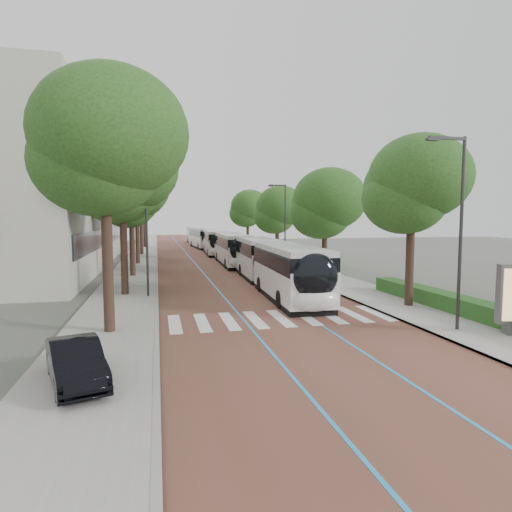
{
  "coord_description": "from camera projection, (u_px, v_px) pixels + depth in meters",
  "views": [
    {
      "loc": [
        -5.51,
        -18.37,
        4.78
      ],
      "look_at": [
        0.65,
        8.16,
        2.4
      ],
      "focal_mm": 30.0,
      "sensor_mm": 36.0,
      "label": 1
    }
  ],
  "objects": [
    {
      "name": "streetlight_far",
      "position": [
        283.0,
        218.0,
        41.9
      ],
      "size": [
        1.82,
        0.2,
        8.0
      ],
      "color": "#2A2A2C",
      "rests_on": "sidewalk_right"
    },
    {
      "name": "kerb_left",
      "position": [
        157.0,
        254.0,
        57.03
      ],
      "size": [
        0.2,
        140.0,
        0.14
      ],
      "primitive_type": "cube",
      "color": "gray",
      "rests_on": "ground"
    },
    {
      "name": "kerb_right",
      "position": [
        239.0,
        253.0,
        59.55
      ],
      "size": [
        0.2,
        140.0,
        0.14
      ],
      "primitive_type": "cube",
      "color": "gray",
      "rests_on": "ground"
    },
    {
      "name": "lamp_post_left",
      "position": [
        147.0,
        230.0,
        25.51
      ],
      "size": [
        0.14,
        0.14,
        8.0
      ],
      "primitive_type": "cylinder",
      "color": "#2A2A2C",
      "rests_on": "sidewalk_left"
    },
    {
      "name": "streetlight_near",
      "position": [
        458.0,
        218.0,
        17.64
      ],
      "size": [
        1.82,
        0.2,
        8.0
      ],
      "color": "#2A2A2C",
      "rests_on": "sidewalk_right"
    },
    {
      "name": "zebra_crossing",
      "position": [
        281.0,
        318.0,
        20.49
      ],
      "size": [
        10.55,
        3.6,
        0.01
      ],
      "color": "silver",
      "rests_on": "ground"
    },
    {
      "name": "bus_queued_3",
      "position": [
        195.0,
        235.0,
        82.34
      ],
      "size": [
        2.59,
        12.41,
        3.2
      ],
      "rotation": [
        0.0,
        0.0,
        -0.0
      ],
      "color": "silver",
      "rests_on": "ground"
    },
    {
      "name": "bus_queued_0",
      "position": [
        233.0,
        249.0,
        44.06
      ],
      "size": [
        2.88,
        12.46,
        3.2
      ],
      "rotation": [
        0.0,
        0.0,
        -0.03
      ],
      "color": "silver",
      "rests_on": "ground"
    },
    {
      "name": "sidewalk_right",
      "position": [
        252.0,
        252.0,
        59.98
      ],
      "size": [
        4.0,
        140.0,
        0.12
      ],
      "primitive_type": "cube",
      "color": "gray",
      "rests_on": "ground"
    },
    {
      "name": "sidewalk_left",
      "position": [
        142.0,
        254.0,
        56.6
      ],
      "size": [
        4.0,
        140.0,
        0.12
      ],
      "primitive_type": "cube",
      "color": "gray",
      "rests_on": "ground"
    },
    {
      "name": "ground",
      "position": [
        283.0,
        324.0,
        19.48
      ],
      "size": [
        160.0,
        160.0,
        0.0
      ],
      "primitive_type": "plane",
      "color": "#51544C",
      "rests_on": "ground"
    },
    {
      "name": "office_building",
      "position": [
        9.0,
        196.0,
        41.66
      ],
      "size": [
        18.11,
        40.0,
        14.0
      ],
      "color": "#A8A69C",
      "rests_on": "ground"
    },
    {
      "name": "hedge",
      "position": [
        456.0,
        304.0,
        21.48
      ],
      "size": [
        1.2,
        14.0,
        0.8
      ],
      "primitive_type": "cube",
      "color": "#184618",
      "rests_on": "sidewalk_right"
    },
    {
      "name": "lead_bus",
      "position": [
        275.0,
        266.0,
        28.79
      ],
      "size": [
        3.21,
        18.48,
        3.2
      ],
      "rotation": [
        0.0,
        0.0,
        -0.04
      ],
      "color": "black",
      "rests_on": "ground"
    },
    {
      "name": "parked_car",
      "position": [
        76.0,
        362.0,
        12.08
      ],
      "size": [
        2.36,
        3.99,
        1.24
      ],
      "primitive_type": "imported",
      "rotation": [
        0.0,
        0.0,
        0.3
      ],
      "color": "black",
      "rests_on": "sidewalk_left"
    },
    {
      "name": "road",
      "position": [
        199.0,
        254.0,
        58.29
      ],
      "size": [
        11.0,
        140.0,
        0.02
      ],
      "primitive_type": "cube",
      "color": "brown",
      "rests_on": "ground"
    },
    {
      "name": "trees_left",
      "position": [
        134.0,
        193.0,
        38.96
      ],
      "size": [
        6.2,
        60.73,
        10.2
      ],
      "color": "black",
      "rests_on": "ground"
    },
    {
      "name": "lane_line_left",
      "position": [
        187.0,
        254.0,
        57.93
      ],
      "size": [
        0.12,
        126.0,
        0.01
      ],
      "primitive_type": "cube",
      "color": "#298FD0",
      "rests_on": "road"
    },
    {
      "name": "lane_line_right",
      "position": [
        210.0,
        253.0,
        58.65
      ],
      "size": [
        0.12,
        126.0,
        0.01
      ],
      "primitive_type": "cube",
      "color": "#298FD0",
      "rests_on": "road"
    },
    {
      "name": "bus_queued_1",
      "position": [
        215.0,
        242.0,
        57.08
      ],
      "size": [
        3.1,
        12.5,
        3.2
      ],
      "rotation": [
        0.0,
        0.0,
        -0.05
      ],
      "color": "silver",
      "rests_on": "ground"
    },
    {
      "name": "trees_right",
      "position": [
        292.0,
        207.0,
        42.66
      ],
      "size": [
        5.88,
        47.51,
        8.63
      ],
      "color": "black",
      "rests_on": "ground"
    },
    {
      "name": "bus_queued_2",
      "position": [
        203.0,
        238.0,
        69.43
      ],
      "size": [
        3.3,
        12.53,
        3.2
      ],
      "rotation": [
        0.0,
        0.0,
        0.06
      ],
      "color": "silver",
      "rests_on": "ground"
    }
  ]
}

